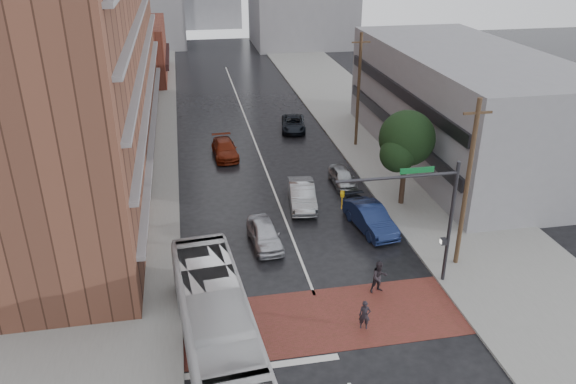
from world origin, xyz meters
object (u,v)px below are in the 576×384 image
object	(u,v)px
car_parked_near	(371,218)
car_parked_mid	(365,213)
suv_travel	(293,123)
car_parked_far	(343,177)
car_travel_c	(225,149)
car_travel_b	(302,195)
transit_bus	(217,327)
car_travel_a	(265,234)
pedestrian_b	(379,277)
pedestrian_a	(365,315)

from	to	relation	value
car_parked_near	car_parked_mid	world-z (taller)	car_parked_near
suv_travel	car_parked_far	bearing A→B (deg)	-75.33
car_travel_c	car_parked_far	size ratio (longest dim) A/B	1.23
car_travel_b	car_parked_mid	world-z (taller)	car_travel_b
transit_bus	car_travel_b	world-z (taller)	transit_bus
transit_bus	car_travel_a	bearing A→B (deg)	64.77
pedestrian_b	car_parked_near	xyz separation A→B (m)	(1.74, 6.70, -0.11)
pedestrian_b	car_travel_c	size ratio (longest dim) A/B	0.39
pedestrian_b	car_parked_mid	bearing A→B (deg)	69.37
pedestrian_a	car_travel_a	bearing A→B (deg)	129.73
car_travel_a	car_travel_c	world-z (taller)	car_travel_a
pedestrian_b	car_travel_a	world-z (taller)	pedestrian_b
transit_bus	car_parked_far	bearing A→B (deg)	53.37
car_parked_mid	car_parked_near	bearing A→B (deg)	-97.47
pedestrian_b	car_travel_b	world-z (taller)	pedestrian_b
car_travel_b	car_parked_mid	distance (m)	4.85
suv_travel	car_parked_near	bearing A→B (deg)	-77.44
car_parked_mid	car_parked_far	bearing A→B (deg)	81.37
car_travel_c	car_travel_b	bearing A→B (deg)	-69.03
pedestrian_b	car_parked_far	world-z (taller)	pedestrian_b
car_travel_c	car_parked_far	world-z (taller)	car_travel_c
transit_bus	car_parked_mid	distance (m)	15.53
transit_bus	suv_travel	size ratio (longest dim) A/B	2.57
car_parked_far	car_travel_b	bearing A→B (deg)	-143.14
pedestrian_b	car_travel_a	bearing A→B (deg)	123.10
pedestrian_a	pedestrian_b	world-z (taller)	pedestrian_b
car_travel_c	car_parked_near	distance (m)	16.74
car_travel_a	car_parked_mid	world-z (taller)	car_travel_a
pedestrian_a	car_parked_near	distance (m)	10.09
pedestrian_b	car_travel_a	distance (m)	8.06
pedestrian_a	suv_travel	bearing A→B (deg)	103.06
car_parked_far	car_parked_near	bearing A→B (deg)	-90.78
pedestrian_a	car_parked_mid	world-z (taller)	pedestrian_a
pedestrian_b	car_travel_c	world-z (taller)	pedestrian_b
pedestrian_b	car_parked_near	bearing A→B (deg)	67.45
pedestrian_a	car_parked_near	bearing A→B (deg)	87.70
car_travel_b	suv_travel	bearing A→B (deg)	87.44
pedestrian_b	car_parked_near	size ratio (longest dim) A/B	0.37
pedestrian_a	car_travel_c	distance (m)	24.56
suv_travel	car_parked_far	xyz separation A→B (m)	(1.19, -13.31, -0.00)
suv_travel	car_parked_near	world-z (taller)	car_parked_near
pedestrian_b	car_parked_far	xyz separation A→B (m)	(1.86, 13.77, -0.27)
car_parked_far	car_parked_mid	bearing A→B (deg)	-90.95
car_travel_c	car_parked_near	bearing A→B (deg)	-63.54
car_parked_mid	car_parked_far	world-z (taller)	car_parked_far
car_travel_a	car_parked_near	xyz separation A→B (m)	(7.03, 0.63, 0.09)
car_travel_a	suv_travel	world-z (taller)	car_travel_a
car_travel_a	pedestrian_b	bearing A→B (deg)	-52.91
car_travel_a	car_parked_far	size ratio (longest dim) A/B	1.11
suv_travel	car_parked_near	xyz separation A→B (m)	(1.07, -20.38, 0.16)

